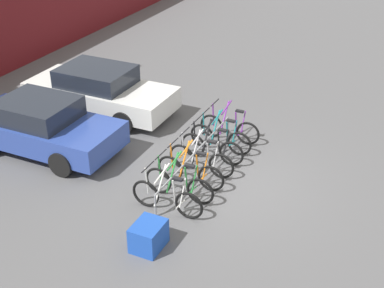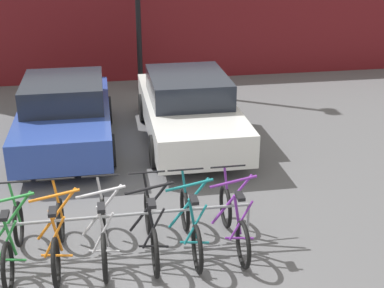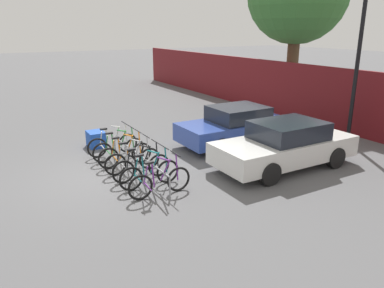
{
  "view_description": "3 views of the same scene",
  "coord_description": "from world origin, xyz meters",
  "px_view_note": "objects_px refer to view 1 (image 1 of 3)",
  "views": [
    {
      "loc": [
        -10.0,
        -4.02,
        6.96
      ],
      "look_at": [
        0.34,
        0.88,
        0.61
      ],
      "focal_mm": 50.0,
      "sensor_mm": 36.0,
      "label": 1
    },
    {
      "loc": [
        0.26,
        -5.88,
        4.34
      ],
      "look_at": [
        1.55,
        1.69,
        1.12
      ],
      "focal_mm": 50.0,
      "sensor_mm": 36.0,
      "label": 2
    },
    {
      "loc": [
        9.83,
        -3.11,
        4.05
      ],
      "look_at": [
        0.35,
        2.38,
        0.63
      ],
      "focal_mm": 35.0,
      "sensor_mm": 36.0,
      "label": 3
    }
  ],
  "objects_px": {
    "bicycle_silver": "(201,159)",
    "car_white": "(100,91)",
    "bicycle_white": "(167,198)",
    "bicycle_black": "(212,147)",
    "bicycle_purple": "(229,128)",
    "bicycle_orange": "(190,172)",
    "bicycle_teal": "(220,138)",
    "cargo_crate": "(149,236)",
    "bike_rack": "(196,153)",
    "bicycle_green": "(179,184)",
    "car_blue": "(42,126)"
  },
  "relations": [
    {
      "from": "bicycle_silver",
      "to": "bicycle_purple",
      "type": "bearing_deg",
      "value": -4.0
    },
    {
      "from": "bicycle_purple",
      "to": "bicycle_teal",
      "type": "bearing_deg",
      "value": -176.81
    },
    {
      "from": "bicycle_orange",
      "to": "bicycle_silver",
      "type": "height_order",
      "value": "same"
    },
    {
      "from": "car_white",
      "to": "bicycle_purple",
      "type": "bearing_deg",
      "value": -90.37
    },
    {
      "from": "cargo_crate",
      "to": "bicycle_teal",
      "type": "bearing_deg",
      "value": 2.92
    },
    {
      "from": "bicycle_white",
      "to": "car_blue",
      "type": "distance_m",
      "value": 4.35
    },
    {
      "from": "bicycle_purple",
      "to": "car_blue",
      "type": "xyz_separation_m",
      "value": [
        -2.53,
        4.2,
        0.31
      ]
    },
    {
      "from": "bike_rack",
      "to": "bicycle_orange",
      "type": "distance_m",
      "value": 0.67
    },
    {
      "from": "bicycle_silver",
      "to": "car_white",
      "type": "height_order",
      "value": "car_white"
    },
    {
      "from": "bicycle_white",
      "to": "bike_rack",
      "type": "bearing_deg",
      "value": 8.47
    },
    {
      "from": "bicycle_black",
      "to": "bicycle_orange",
      "type": "bearing_deg",
      "value": -179.84
    },
    {
      "from": "bicycle_purple",
      "to": "car_blue",
      "type": "relative_size",
      "value": 0.42
    },
    {
      "from": "bicycle_purple",
      "to": "bicycle_silver",
      "type": "bearing_deg",
      "value": -176.81
    },
    {
      "from": "bicycle_silver",
      "to": "bicycle_teal",
      "type": "bearing_deg",
      "value": -4.0
    },
    {
      "from": "bicycle_teal",
      "to": "cargo_crate",
      "type": "distance_m",
      "value": 4.19
    },
    {
      "from": "bicycle_white",
      "to": "cargo_crate",
      "type": "height_order",
      "value": "bicycle_white"
    },
    {
      "from": "bicycle_black",
      "to": "cargo_crate",
      "type": "relative_size",
      "value": 2.44
    },
    {
      "from": "bicycle_white",
      "to": "car_white",
      "type": "distance_m",
      "value": 5.53
    },
    {
      "from": "bicycle_green",
      "to": "cargo_crate",
      "type": "bearing_deg",
      "value": -175.19
    },
    {
      "from": "bicycle_silver",
      "to": "bicycle_black",
      "type": "height_order",
      "value": "same"
    },
    {
      "from": "bicycle_white",
      "to": "bicycle_silver",
      "type": "bearing_deg",
      "value": 3.78
    },
    {
      "from": "bicycle_white",
      "to": "bicycle_orange",
      "type": "xyz_separation_m",
      "value": [
        1.17,
        0.0,
        0.0
      ]
    },
    {
      "from": "bicycle_silver",
      "to": "car_white",
      "type": "xyz_separation_m",
      "value": [
        1.87,
        4.14,
        0.31
      ]
    },
    {
      "from": "car_blue",
      "to": "cargo_crate",
      "type": "relative_size",
      "value": 5.87
    },
    {
      "from": "bicycle_green",
      "to": "bicycle_purple",
      "type": "relative_size",
      "value": 1.0
    },
    {
      "from": "bicycle_white",
      "to": "bicycle_purple",
      "type": "height_order",
      "value": "same"
    },
    {
      "from": "bike_rack",
      "to": "bicycle_green",
      "type": "xyz_separation_m",
      "value": [
        -1.23,
        -0.15,
        -0.11
      ]
    },
    {
      "from": "bicycle_green",
      "to": "bicycle_black",
      "type": "xyz_separation_m",
      "value": [
        1.85,
        0.0,
        0.0
      ]
    },
    {
      "from": "bicycle_white",
      "to": "bicycle_green",
      "type": "bearing_deg",
      "value": 3.78
    },
    {
      "from": "bicycle_black",
      "to": "bicycle_teal",
      "type": "relative_size",
      "value": 1.0
    },
    {
      "from": "bicycle_black",
      "to": "cargo_crate",
      "type": "xyz_separation_m",
      "value": [
        -3.63,
        -0.21,
        -0.1
      ]
    },
    {
      "from": "bicycle_black",
      "to": "car_blue",
      "type": "relative_size",
      "value": 0.42
    },
    {
      "from": "bicycle_purple",
      "to": "bicycle_white",
      "type": "bearing_deg",
      "value": -176.81
    },
    {
      "from": "bicycle_teal",
      "to": "cargo_crate",
      "type": "relative_size",
      "value": 2.44
    },
    {
      "from": "bicycle_white",
      "to": "bicycle_black",
      "type": "xyz_separation_m",
      "value": [
        2.44,
        0.0,
        0.0
      ]
    },
    {
      "from": "bicycle_orange",
      "to": "car_white",
      "type": "xyz_separation_m",
      "value": [
        2.48,
        4.14,
        0.31
      ]
    },
    {
      "from": "bicycle_orange",
      "to": "bicycle_teal",
      "type": "height_order",
      "value": "same"
    },
    {
      "from": "bicycle_black",
      "to": "car_white",
      "type": "height_order",
      "value": "car_white"
    },
    {
      "from": "car_blue",
      "to": "cargo_crate",
      "type": "distance_m",
      "value": 4.99
    },
    {
      "from": "bicycle_white",
      "to": "bicycle_teal",
      "type": "bearing_deg",
      "value": 3.78
    },
    {
      "from": "bike_rack",
      "to": "car_white",
      "type": "xyz_separation_m",
      "value": [
        1.84,
        3.99,
        0.2
      ]
    },
    {
      "from": "bicycle_silver",
      "to": "bicycle_purple",
      "type": "relative_size",
      "value": 1.0
    },
    {
      "from": "bike_rack",
      "to": "bicycle_silver",
      "type": "bearing_deg",
      "value": -101.26
    },
    {
      "from": "bicycle_black",
      "to": "bicycle_silver",
      "type": "bearing_deg",
      "value": -179.84
    },
    {
      "from": "bicycle_silver",
      "to": "car_white",
      "type": "distance_m",
      "value": 4.55
    },
    {
      "from": "bike_rack",
      "to": "cargo_crate",
      "type": "distance_m",
      "value": 3.03
    },
    {
      "from": "bicycle_silver",
      "to": "cargo_crate",
      "type": "distance_m",
      "value": 2.98
    },
    {
      "from": "bicycle_black",
      "to": "car_white",
      "type": "bearing_deg",
      "value": 73.85
    },
    {
      "from": "bicycle_purple",
      "to": "bike_rack",
      "type": "bearing_deg",
      "value": 178.49
    },
    {
      "from": "bicycle_green",
      "to": "bike_rack",
      "type": "bearing_deg",
      "value": 4.83
    }
  ]
}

